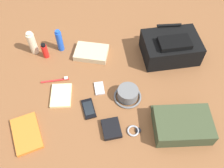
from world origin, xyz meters
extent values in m
cube|color=brown|center=(0.00, 0.00, -0.01)|extent=(2.64, 2.02, 0.02)
cube|color=black|center=(0.37, 0.23, 0.07)|extent=(0.35, 0.26, 0.13)
cube|color=black|center=(0.37, 0.19, 0.15)|extent=(0.19, 0.12, 0.03)
cylinder|color=black|center=(0.37, 0.34, 0.14)|extent=(0.15, 0.02, 0.02)
cube|color=#384228|center=(0.33, -0.28, 0.04)|extent=(0.28, 0.20, 0.09)
cube|color=#2C3520|center=(0.33, -0.17, 0.01)|extent=(0.27, 0.07, 0.01)
cylinder|color=slate|center=(0.08, -0.07, 0.04)|extent=(0.11, 0.11, 0.06)
torus|color=slate|center=(0.08, -0.07, 0.01)|extent=(0.15, 0.15, 0.01)
cylinder|color=beige|center=(-0.46, 0.31, 0.07)|extent=(0.05, 0.05, 0.14)
cylinder|color=beige|center=(-0.46, 0.31, 0.15)|extent=(0.04, 0.04, 0.01)
cylinder|color=red|center=(-0.39, 0.27, 0.05)|extent=(0.04, 0.04, 0.09)
cylinder|color=black|center=(-0.39, 0.27, 0.10)|extent=(0.03, 0.03, 0.01)
cylinder|color=blue|center=(-0.30, 0.32, 0.07)|extent=(0.04, 0.04, 0.14)
cylinder|color=blue|center=(-0.30, 0.32, 0.15)|extent=(0.03, 0.03, 0.01)
cube|color=orange|center=(-0.45, -0.25, 0.01)|extent=(0.19, 0.23, 0.02)
cube|color=white|center=(-0.45, -0.25, 0.01)|extent=(0.18, 0.22, 0.01)
cube|color=black|center=(-0.13, -0.13, 0.01)|extent=(0.08, 0.13, 0.01)
cube|color=black|center=(-0.13, -0.13, 0.01)|extent=(0.06, 0.09, 0.00)
cube|color=#B7B7BC|center=(-0.07, 0.00, 0.01)|extent=(0.06, 0.09, 0.01)
cylinder|color=silver|center=(-0.07, -0.01, 0.01)|extent=(0.03, 0.03, 0.00)
torus|color=#99999E|center=(0.09, -0.27, 0.01)|extent=(0.06, 0.06, 0.01)
cylinder|color=black|center=(0.11, -0.27, 0.01)|extent=(0.03, 0.03, 0.01)
cylinder|color=red|center=(-0.33, 0.07, 0.01)|extent=(0.16, 0.03, 0.01)
cube|color=white|center=(-0.26, 0.08, 0.02)|extent=(0.02, 0.01, 0.01)
cube|color=black|center=(-0.02, -0.25, 0.01)|extent=(0.10, 0.12, 0.02)
cube|color=beige|center=(-0.28, -0.04, 0.01)|extent=(0.11, 0.15, 0.02)
cube|color=#C6B289|center=(-0.11, 0.26, 0.02)|extent=(0.23, 0.18, 0.04)
camera|label=1|loc=(-0.06, -0.79, 1.17)|focal=39.91mm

